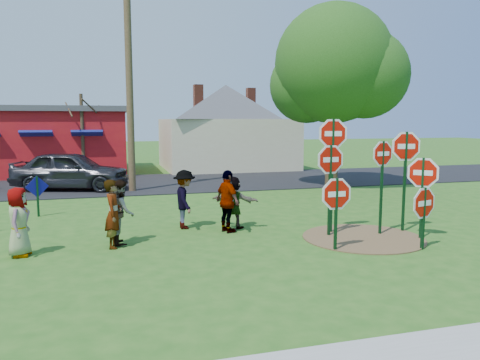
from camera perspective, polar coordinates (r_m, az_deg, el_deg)
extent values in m
plane|color=#265919|center=(12.36, -6.19, -7.37)|extent=(120.00, 120.00, 0.00)
cube|color=black|center=(23.59, -10.87, -0.40)|extent=(120.00, 7.50, 0.04)
cylinder|color=brown|center=(12.96, 14.76, -6.82)|extent=(3.20, 3.20, 0.03)
cube|color=maroon|center=(30.04, -22.59, 4.21)|extent=(9.00, 7.00, 3.60)
cube|color=#4C4C51|center=(30.02, -22.77, 7.93)|extent=(9.40, 7.40, 0.30)
cube|color=navy|center=(26.45, -23.56, 5.12)|extent=(1.60, 0.78, 0.45)
cube|color=navy|center=(26.23, -18.12, 5.36)|extent=(1.60, 0.78, 0.45)
cube|color=beige|center=(30.76, -1.72, 4.45)|extent=(8.00, 7.00, 3.20)
pyramid|color=#4C4C51|center=(30.81, -1.75, 11.53)|extent=(9.40, 9.40, 2.20)
cube|color=brown|center=(29.35, -5.11, 10.15)|extent=(0.55, 0.55, 1.40)
cube|color=brown|center=(32.26, 1.32, 9.92)|extent=(0.55, 0.55, 1.40)
cube|color=#0E3518|center=(11.43, 11.61, -4.16)|extent=(0.06, 0.07, 1.76)
cylinder|color=white|center=(11.35, 11.68, -1.68)|extent=(1.05, 0.04, 1.05)
cylinder|color=#B50F03|center=(11.35, 11.68, -1.68)|extent=(0.91, 0.04, 0.91)
cube|color=white|center=(11.35, 11.68, -1.68)|extent=(0.46, 0.01, 0.13)
cube|color=#0E3518|center=(13.13, 11.14, 0.41)|extent=(0.07, 0.08, 3.16)
cylinder|color=white|center=(13.04, 11.27, 5.57)|extent=(1.09, 0.16, 1.10)
cylinder|color=#B50F03|center=(13.04, 11.27, 5.57)|extent=(0.94, 0.14, 0.95)
cube|color=white|center=(13.04, 11.27, 5.57)|extent=(0.48, 0.07, 0.14)
cylinder|color=gold|center=(13.04, 11.27, 5.57)|extent=(1.09, 0.15, 1.10)
cube|color=#0E3518|center=(13.26, 16.86, -0.98)|extent=(0.06, 0.07, 2.57)
cylinder|color=white|center=(13.17, 17.01, 3.09)|extent=(0.92, 0.21, 0.94)
cylinder|color=#B50F03|center=(13.17, 17.01, 3.09)|extent=(0.80, 0.18, 0.81)
cube|color=white|center=(13.17, 17.01, 3.09)|extent=(0.41, 0.09, 0.12)
cube|color=#0E3518|center=(13.82, 19.41, -0.26)|extent=(0.07, 0.08, 2.81)
cylinder|color=white|center=(13.73, 19.59, 3.89)|extent=(1.09, 0.25, 1.11)
cylinder|color=#B50F03|center=(13.73, 19.59, 3.89)|extent=(0.94, 0.22, 0.96)
cube|color=white|center=(13.73, 19.59, 3.89)|extent=(0.48, 0.11, 0.14)
cylinder|color=gold|center=(13.73, 19.59, 3.89)|extent=(1.09, 0.24, 1.11)
cube|color=#0E3518|center=(12.16, 21.44, -4.41)|extent=(0.07, 0.08, 1.52)
cylinder|color=white|center=(12.09, 21.52, -2.64)|extent=(1.02, 0.30, 1.05)
cylinder|color=#B50F03|center=(12.09, 21.52, -2.64)|extent=(0.88, 0.26, 0.91)
cube|color=white|center=(12.09, 21.52, -2.64)|extent=(0.45, 0.13, 0.13)
cube|color=#0E3518|center=(13.17, 21.28, -2.13)|extent=(0.09, 0.09, 2.16)
cylinder|color=white|center=(13.08, 21.41, 0.83)|extent=(0.81, 0.74, 1.08)
cylinder|color=#B50F03|center=(13.08, 21.41, 0.83)|extent=(0.70, 0.64, 0.93)
cube|color=white|center=(13.08, 21.41, 0.83)|extent=(0.36, 0.32, 0.13)
cylinder|color=gold|center=(13.08, 21.41, 0.83)|extent=(0.81, 0.74, 1.08)
cube|color=#0E3518|center=(12.78, 10.88, -1.33)|extent=(0.06, 0.08, 2.47)
cylinder|color=white|center=(12.68, 10.97, 2.46)|extent=(1.07, 0.12, 1.07)
cylinder|color=#B50F03|center=(12.68, 10.97, 2.46)|extent=(0.92, 0.10, 0.92)
cube|color=white|center=(12.68, 10.97, 2.46)|extent=(0.47, 0.05, 0.13)
cube|color=#0E3518|center=(16.55, -23.45, -1.85)|extent=(0.08, 0.08, 1.33)
cube|color=#0D0C6C|center=(16.51, -23.50, -0.75)|extent=(0.68, 0.29, 0.73)
imported|color=#37417F|center=(11.91, -25.40, -4.65)|extent=(0.59, 0.84, 1.61)
imported|color=#28716A|center=(11.89, -15.19, -4.00)|extent=(0.52, 0.68, 1.69)
imported|color=#954939|center=(12.24, -14.32, -3.79)|extent=(0.67, 0.84, 1.64)
imported|color=#37363C|center=(13.60, -6.76, -2.36)|extent=(0.64, 1.11, 1.71)
imported|color=#50305A|center=(13.03, -1.52, -2.63)|extent=(0.74, 1.11, 1.75)
imported|color=#1E5035|center=(13.55, -0.81, -2.73)|extent=(1.41, 1.20, 1.53)
imported|color=#2E2E33|center=(22.21, -19.94, 1.12)|extent=(5.44, 3.47, 1.73)
cylinder|color=#4C3823|center=(21.04, -13.35, 11.95)|extent=(0.30, 0.30, 9.80)
cylinder|color=#382819|center=(22.01, 11.17, 4.92)|extent=(0.58, 0.58, 4.53)
sphere|color=#1D4312|center=(22.14, 11.39, 13.74)|extent=(5.35, 5.35, 5.35)
sphere|color=#1D4312|center=(22.14, 15.01, 12.29)|extent=(3.91, 3.91, 3.91)
sphere|color=#1D4312|center=(22.40, 8.20, 11.35)|extent=(3.50, 3.50, 3.50)
cylinder|color=#382819|center=(26.34, -18.64, 5.03)|extent=(0.18, 0.18, 4.51)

